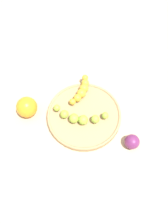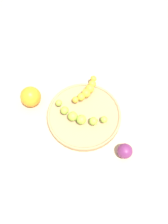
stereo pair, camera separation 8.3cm
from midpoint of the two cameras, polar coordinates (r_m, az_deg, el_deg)
name	(u,v)px [view 2 (the right image)]	position (r m, az deg, el deg)	size (l,w,h in m)	color
ground_plane	(84,117)	(0.86, 2.74, -1.43)	(2.40, 2.40, 0.00)	tan
fruit_bowl	(84,115)	(0.85, 2.77, -1.07)	(0.27, 0.27, 0.02)	#A08259
banana_green	(79,116)	(0.82, 1.53, -1.29)	(0.07, 0.20, 0.04)	#8CAD38
banana_spotted	(87,90)	(0.87, 3.43, 5.06)	(0.13, 0.07, 0.03)	gold
orange_fruit	(31,96)	(0.87, -10.30, 3.58)	(0.08, 0.08, 0.08)	orange
plum_purple	(125,151)	(0.80, 12.95, -9.62)	(0.05, 0.05, 0.05)	#662659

